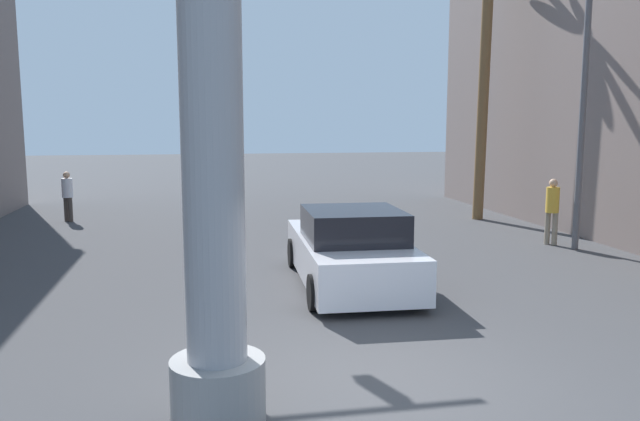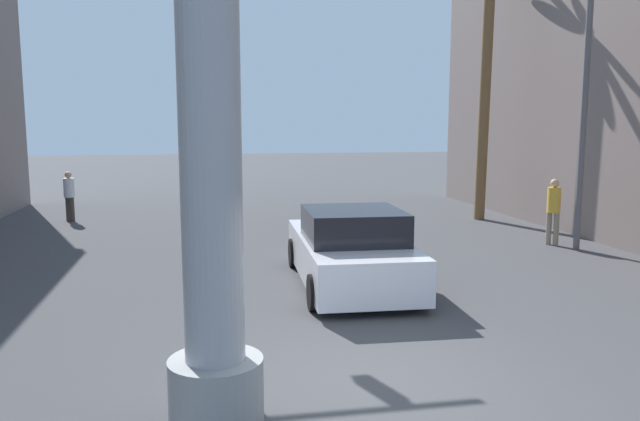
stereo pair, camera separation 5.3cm
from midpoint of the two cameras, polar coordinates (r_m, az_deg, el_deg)
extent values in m
plane|color=#424244|center=(17.54, -3.91, -2.53)|extent=(97.00, 97.00, 0.00)
cylinder|color=gray|center=(7.09, -9.51, -15.89)|extent=(1.03, 1.03, 0.70)
cylinder|color=#59595E|center=(17.00, 22.87, 9.50)|extent=(0.16, 0.16, 7.66)
cube|color=black|center=(13.10, -11.80, 17.87)|extent=(0.24, 0.24, 0.70)
sphere|color=yellow|center=(12.97, -11.81, 17.97)|extent=(0.14, 0.14, 0.14)
sphere|color=green|center=(12.93, -11.78, 17.01)|extent=(0.14, 0.14, 0.14)
cylinder|color=black|center=(14.01, -2.53, -3.88)|extent=(0.24, 0.65, 0.64)
cylinder|color=black|center=(14.33, 4.95, -3.64)|extent=(0.24, 0.65, 0.64)
cylinder|color=black|center=(10.80, -0.60, -7.50)|extent=(0.24, 0.65, 0.64)
cylinder|color=black|center=(11.21, 8.98, -7.02)|extent=(0.24, 0.65, 0.64)
cube|color=silver|center=(12.49, 2.58, -4.23)|extent=(2.15, 4.83, 0.80)
cube|color=black|center=(12.02, 2.93, -1.33)|extent=(1.89, 2.06, 0.60)
cylinder|color=brown|center=(21.30, 14.66, 10.69)|extent=(0.36, 0.58, 8.60)
cylinder|color=gray|center=(17.53, 20.59, -1.60)|extent=(0.14, 0.14, 0.87)
cylinder|color=gray|center=(17.61, 19.99, -1.53)|extent=(0.14, 0.14, 0.87)
cylinder|color=gold|center=(17.47, 20.42, 0.92)|extent=(0.48, 0.48, 0.67)
sphere|color=tan|center=(17.42, 20.49, 2.37)|extent=(0.22, 0.22, 0.22)
cylinder|color=#3F3833|center=(22.05, -22.25, 0.10)|extent=(0.14, 0.14, 0.80)
cylinder|color=#3F3833|center=(21.89, -21.91, 0.07)|extent=(0.14, 0.14, 0.80)
cylinder|color=silver|center=(21.89, -22.18, 1.93)|extent=(0.48, 0.48, 0.62)
sphere|color=tan|center=(21.85, -22.24, 3.02)|extent=(0.22, 0.22, 0.22)
camera|label=1|loc=(0.03, -90.14, -0.02)|focal=35.00mm
camera|label=2|loc=(0.03, 89.86, 0.02)|focal=35.00mm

